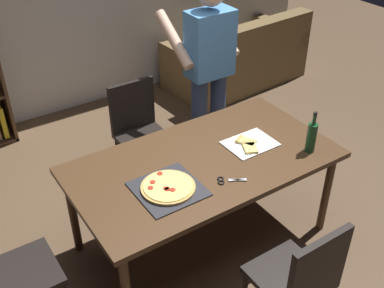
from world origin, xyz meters
name	(u,v)px	position (x,y,z in m)	size (l,w,h in m)	color
ground_plane	(203,237)	(0.00, 0.00, 0.00)	(12.00, 12.00, 0.00)	brown
dining_table	(204,167)	(0.00, 0.00, 0.69)	(1.86, 1.01, 0.75)	#4C331E
chair_near_camera	(301,277)	(0.00, -0.99, 0.51)	(0.42, 0.42, 0.90)	black
chair_far_side	(139,127)	(0.00, 0.99, 0.51)	(0.42, 0.42, 0.90)	black
chair_left_end	(5,271)	(-1.42, 0.00, 0.51)	(0.42, 0.42, 0.90)	black
couch	(239,61)	(1.90, 1.99, 0.30)	(1.76, 0.97, 0.85)	brown
person_serving_pizza	(208,69)	(0.58, 0.77, 1.00)	(0.55, 0.54, 1.75)	#38476B
pepperoni_pizza_on_tray	(168,188)	(-0.38, -0.14, 0.77)	(0.41, 0.41, 0.04)	#2D2D33
pizza_slices_on_towel	(249,144)	(0.38, -0.03, 0.76)	(0.36, 0.28, 0.03)	white
wine_bottle	(312,137)	(0.70, -0.32, 0.87)	(0.07, 0.07, 0.32)	#194723
kitchen_scissors	(227,180)	(-0.01, -0.28, 0.76)	(0.19, 0.14, 0.01)	silver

